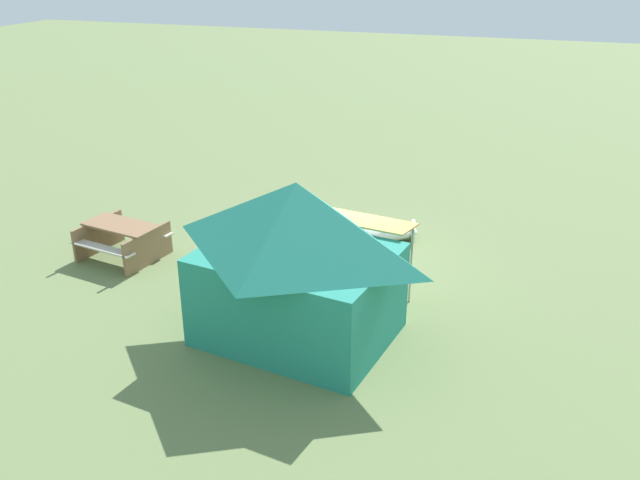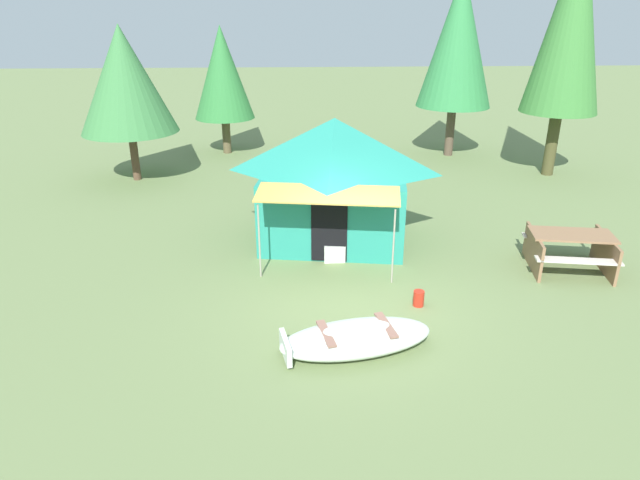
{
  "view_description": "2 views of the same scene",
  "coord_description": "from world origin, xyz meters",
  "px_view_note": "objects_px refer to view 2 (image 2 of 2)",
  "views": [
    {
      "loc": [
        -3.87,
        12.44,
        6.39
      ],
      "look_at": [
        -0.01,
        1.14,
        1.11
      ],
      "focal_mm": 37.89,
      "sensor_mm": 36.0,
      "label": 1
    },
    {
      "loc": [
        -1.07,
        -9.36,
        5.19
      ],
      "look_at": [
        -0.58,
        1.07,
        0.75
      ],
      "focal_mm": 31.79,
      "sensor_mm": 36.0,
      "label": 2
    }
  ],
  "objects_px": {
    "fuel_can": "(419,298)",
    "pine_tree_back_right": "(125,80)",
    "canvas_cabin_tent": "(334,179)",
    "picnic_table": "(570,247)",
    "cooler_box": "(334,252)",
    "pine_tree_far_center": "(222,73)",
    "pine_tree_side": "(572,20)",
    "beached_rowboat": "(355,338)",
    "pine_tree_back_left": "(458,39)"
  },
  "relations": [
    {
      "from": "fuel_can",
      "to": "pine_tree_back_right",
      "type": "distance_m",
      "value": 11.35
    },
    {
      "from": "pine_tree_far_center",
      "to": "pine_tree_side",
      "type": "bearing_deg",
      "value": -17.37
    },
    {
      "from": "pine_tree_back_left",
      "to": "pine_tree_far_center",
      "type": "height_order",
      "value": "pine_tree_back_left"
    },
    {
      "from": "cooler_box",
      "to": "pine_tree_back_left",
      "type": "relative_size",
      "value": 0.07
    },
    {
      "from": "fuel_can",
      "to": "pine_tree_far_center",
      "type": "xyz_separation_m",
      "value": [
        -4.68,
        11.57,
        2.69
      ]
    },
    {
      "from": "pine_tree_back_right",
      "to": "pine_tree_far_center",
      "type": "bearing_deg",
      "value": 52.77
    },
    {
      "from": "canvas_cabin_tent",
      "to": "cooler_box",
      "type": "relative_size",
      "value": 8.57
    },
    {
      "from": "picnic_table",
      "to": "pine_tree_back_left",
      "type": "bearing_deg",
      "value": 90.35
    },
    {
      "from": "cooler_box",
      "to": "pine_tree_far_center",
      "type": "height_order",
      "value": "pine_tree_far_center"
    },
    {
      "from": "pine_tree_back_left",
      "to": "picnic_table",
      "type": "bearing_deg",
      "value": -89.65
    },
    {
      "from": "pine_tree_back_right",
      "to": "fuel_can",
      "type": "bearing_deg",
      "value": -49.29
    },
    {
      "from": "fuel_can",
      "to": "pine_tree_far_center",
      "type": "relative_size",
      "value": 0.07
    },
    {
      "from": "beached_rowboat",
      "to": "pine_tree_far_center",
      "type": "height_order",
      "value": "pine_tree_far_center"
    },
    {
      "from": "beached_rowboat",
      "to": "cooler_box",
      "type": "xyz_separation_m",
      "value": [
        -0.1,
        3.41,
        -0.03
      ]
    },
    {
      "from": "pine_tree_back_right",
      "to": "pine_tree_side",
      "type": "xyz_separation_m",
      "value": [
        13.07,
        -0.06,
        1.61
      ]
    },
    {
      "from": "canvas_cabin_tent",
      "to": "fuel_can",
      "type": "bearing_deg",
      "value": -66.79
    },
    {
      "from": "picnic_table",
      "to": "pine_tree_far_center",
      "type": "height_order",
      "value": "pine_tree_far_center"
    },
    {
      "from": "fuel_can",
      "to": "pine_tree_back_right",
      "type": "height_order",
      "value": "pine_tree_back_right"
    },
    {
      "from": "beached_rowboat",
      "to": "pine_tree_far_center",
      "type": "bearing_deg",
      "value": 104.58
    },
    {
      "from": "pine_tree_side",
      "to": "pine_tree_far_center",
      "type": "bearing_deg",
      "value": 162.63
    },
    {
      "from": "beached_rowboat",
      "to": "pine_tree_back_left",
      "type": "height_order",
      "value": "pine_tree_back_left"
    },
    {
      "from": "canvas_cabin_tent",
      "to": "cooler_box",
      "type": "xyz_separation_m",
      "value": [
        -0.06,
        -1.11,
        -1.29
      ]
    },
    {
      "from": "beached_rowboat",
      "to": "fuel_can",
      "type": "xyz_separation_m",
      "value": [
        1.31,
        1.38,
        -0.07
      ]
    },
    {
      "from": "canvas_cabin_tent",
      "to": "fuel_can",
      "type": "xyz_separation_m",
      "value": [
        1.35,
        -3.15,
        -1.33
      ]
    },
    {
      "from": "picnic_table",
      "to": "pine_tree_side",
      "type": "relative_size",
      "value": 0.25
    },
    {
      "from": "picnic_table",
      "to": "cooler_box",
      "type": "xyz_separation_m",
      "value": [
        -4.83,
        0.65,
        -0.3
      ]
    },
    {
      "from": "beached_rowboat",
      "to": "pine_tree_back_left",
      "type": "xyz_separation_m",
      "value": [
        4.67,
        12.24,
        3.74
      ]
    },
    {
      "from": "fuel_can",
      "to": "pine_tree_far_center",
      "type": "height_order",
      "value": "pine_tree_far_center"
    },
    {
      "from": "beached_rowboat",
      "to": "picnic_table",
      "type": "height_order",
      "value": "picnic_table"
    },
    {
      "from": "canvas_cabin_tent",
      "to": "pine_tree_side",
      "type": "height_order",
      "value": "pine_tree_side"
    },
    {
      "from": "picnic_table",
      "to": "fuel_can",
      "type": "distance_m",
      "value": 3.7
    },
    {
      "from": "cooler_box",
      "to": "pine_tree_side",
      "type": "xyz_separation_m",
      "value": [
        7.33,
        6.22,
        4.46
      ]
    },
    {
      "from": "cooler_box",
      "to": "pine_tree_side",
      "type": "height_order",
      "value": "pine_tree_side"
    },
    {
      "from": "picnic_table",
      "to": "fuel_can",
      "type": "bearing_deg",
      "value": -157.93
    },
    {
      "from": "canvas_cabin_tent",
      "to": "pine_tree_far_center",
      "type": "distance_m",
      "value": 9.16
    },
    {
      "from": "picnic_table",
      "to": "pine_tree_back_right",
      "type": "height_order",
      "value": "pine_tree_back_right"
    },
    {
      "from": "pine_tree_back_left",
      "to": "pine_tree_back_right",
      "type": "height_order",
      "value": "pine_tree_back_left"
    },
    {
      "from": "pine_tree_back_right",
      "to": "pine_tree_side",
      "type": "height_order",
      "value": "pine_tree_side"
    },
    {
      "from": "pine_tree_back_right",
      "to": "pine_tree_back_left",
      "type": "bearing_deg",
      "value": 13.63
    },
    {
      "from": "beached_rowboat",
      "to": "pine_tree_far_center",
      "type": "relative_size",
      "value": 0.6
    },
    {
      "from": "picnic_table",
      "to": "pine_tree_far_center",
      "type": "distance_m",
      "value": 13.23
    },
    {
      "from": "cooler_box",
      "to": "fuel_can",
      "type": "bearing_deg",
      "value": -55.33
    },
    {
      "from": "fuel_can",
      "to": "cooler_box",
      "type": "bearing_deg",
      "value": 124.67
    },
    {
      "from": "picnic_table",
      "to": "beached_rowboat",
      "type": "bearing_deg",
      "value": -149.72
    },
    {
      "from": "fuel_can",
      "to": "pine_tree_side",
      "type": "height_order",
      "value": "pine_tree_side"
    },
    {
      "from": "canvas_cabin_tent",
      "to": "pine_tree_back_right",
      "type": "relative_size",
      "value": 0.84
    },
    {
      "from": "picnic_table",
      "to": "cooler_box",
      "type": "relative_size",
      "value": 4.15
    },
    {
      "from": "beached_rowboat",
      "to": "pine_tree_back_right",
      "type": "xyz_separation_m",
      "value": [
        -5.84,
        9.69,
        2.82
      ]
    },
    {
      "from": "canvas_cabin_tent",
      "to": "pine_tree_back_right",
      "type": "height_order",
      "value": "pine_tree_back_right"
    },
    {
      "from": "picnic_table",
      "to": "pine_tree_far_center",
      "type": "relative_size",
      "value": 0.42
    }
  ]
}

